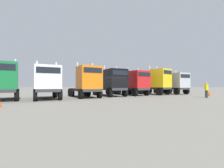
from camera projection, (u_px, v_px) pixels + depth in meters
The scene contains 10 objects.
ground at pixel (116, 97), 19.33m from camera, with size 200.00×200.00×0.00m, color gray.
semi_truck_green at pixel (3, 81), 14.83m from camera, with size 2.80×5.80×4.20m.
semi_truck_white at pixel (47, 82), 16.02m from camera, with size 2.65×6.30×4.00m.
semi_truck_orange at pixel (87, 82), 18.29m from camera, with size 2.73×5.96×4.23m.
semi_truck_black at pixel (113, 82), 20.69m from camera, with size 2.57×6.32×4.13m.
semi_truck_red at pixel (135, 83), 22.51m from camera, with size 3.01×6.39×4.08m.
semi_truck_yellow at pixel (157, 82), 24.23m from camera, with size 3.66×6.28×4.52m.
semi_truck_silver at pixel (176, 83), 25.65m from camera, with size 2.57×5.77×4.02m.
visitor_in_hivis at pixel (206, 89), 18.38m from camera, with size 0.44×0.41×1.81m.
traffic_cone_near at pixel (209, 93), 21.22m from camera, with size 0.36×0.36×0.74m, color #F2590C.
Camera 1 is at (-9.38, -16.93, 1.50)m, focal length 25.05 mm.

